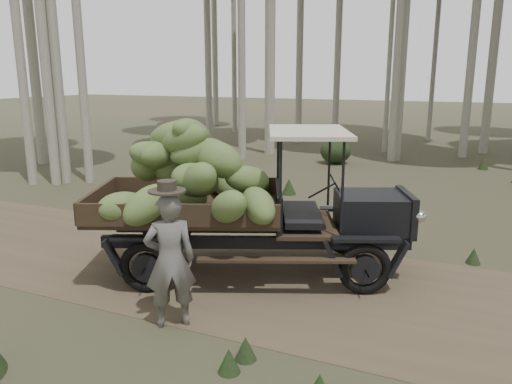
% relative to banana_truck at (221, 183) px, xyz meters
% --- Properties ---
extents(ground, '(120.00, 120.00, 0.00)m').
position_rel_banana_truck_xyz_m(ground, '(2.54, 0.01, -1.59)').
color(ground, '#473D2B').
rests_on(ground, ground).
extents(dirt_track, '(70.00, 4.00, 0.01)m').
position_rel_banana_truck_xyz_m(dirt_track, '(2.54, 0.01, -1.58)').
color(dirt_track, brown).
rests_on(dirt_track, ground).
extents(banana_truck, '(5.61, 3.83, 2.78)m').
position_rel_banana_truck_xyz_m(banana_truck, '(0.00, 0.00, 0.00)').
color(banana_truck, black).
rests_on(banana_truck, ground).
extents(farmer, '(0.81, 0.77, 2.03)m').
position_rel_banana_truck_xyz_m(farmer, '(0.23, -1.92, -0.63)').
color(farmer, '#615D58').
rests_on(farmer, ground).
extents(undergrowth, '(21.96, 21.88, 1.33)m').
position_rel_banana_truck_xyz_m(undergrowth, '(3.98, 0.15, -1.04)').
color(undergrowth, '#233319').
rests_on(undergrowth, ground).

